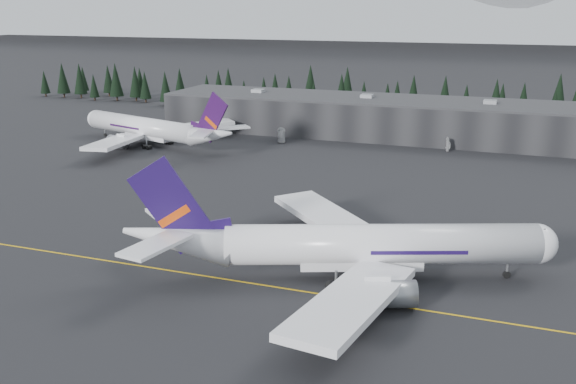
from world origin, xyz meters
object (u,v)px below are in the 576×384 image
(terminal, at_px, (395,118))
(gse_vehicle_a, at_px, (282,141))
(jet_main, at_px, (343,245))
(jet_parked, at_px, (154,129))
(gse_vehicle_b, at_px, (448,149))

(terminal, height_order, gse_vehicle_a, terminal)
(terminal, xyz_separation_m, jet_main, (15.00, -120.22, -0.50))
(terminal, distance_m, jet_parked, 79.75)
(jet_parked, distance_m, gse_vehicle_a, 40.45)
(terminal, relative_size, gse_vehicle_a, 31.43)
(jet_parked, distance_m, gse_vehicle_b, 91.08)
(jet_main, height_order, jet_parked, jet_main)
(terminal, bearing_deg, jet_parked, -148.47)
(jet_parked, relative_size, gse_vehicle_b, 14.49)
(terminal, distance_m, gse_vehicle_b, 27.23)
(terminal, height_order, jet_main, jet_main)
(gse_vehicle_a, bearing_deg, jet_parked, -156.10)
(gse_vehicle_a, distance_m, gse_vehicle_b, 52.11)
(gse_vehicle_a, xyz_separation_m, gse_vehicle_b, (51.75, 6.09, 0.04))
(jet_parked, height_order, gse_vehicle_a, jet_parked)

